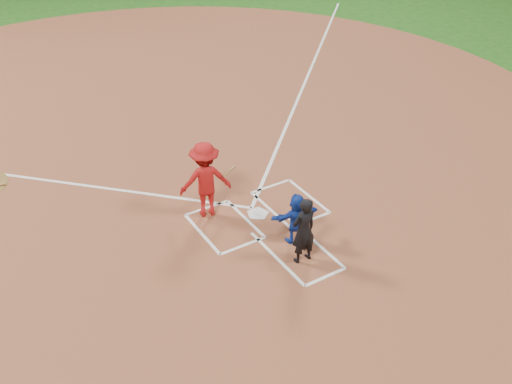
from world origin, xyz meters
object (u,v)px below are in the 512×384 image
catcher (296,218)px  umpire (304,231)px  home_plate (258,214)px  batter_at_plate (205,180)px

catcher → umpire: umpire is taller
home_plate → catcher: 1.53m
umpire → batter_at_plate: 2.93m
home_plate → batter_at_plate: 1.62m
catcher → batter_at_plate: size_ratio=0.64×
home_plate → batter_at_plate: bearing=-33.2°
home_plate → umpire: (-0.09, -2.05, 0.82)m
catcher → batter_at_plate: batter_at_plate is taller
home_plate → catcher: catcher is taller
home_plate → umpire: umpire is taller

